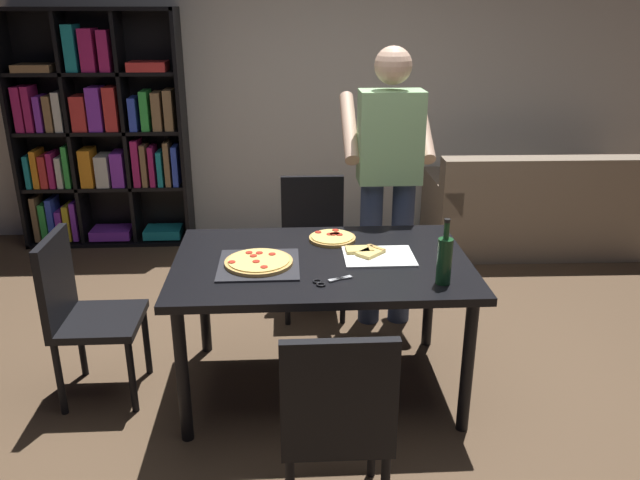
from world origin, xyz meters
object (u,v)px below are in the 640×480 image
(couch, at_px, (532,214))
(wine_bottle, at_px, (444,259))
(chair_far_side, at_px, (313,236))
(dining_table, at_px, (322,273))
(chair_near_camera, at_px, (337,417))
(person_serving_pizza, at_px, (388,173))
(bookshelf, at_px, (100,135))
(kitchen_scissors, at_px, (327,281))
(second_pizza_plain, at_px, (332,238))
(pepperoni_pizza_on_tray, at_px, (259,263))
(chair_left_end, at_px, (81,307))

(couch, bearing_deg, wine_bottle, -120.36)
(chair_far_side, height_order, wine_bottle, wine_bottle)
(dining_table, relative_size, chair_near_camera, 1.67)
(chair_far_side, relative_size, person_serving_pizza, 0.51)
(bookshelf, distance_m, kitchen_scissors, 3.18)
(chair_far_side, distance_m, person_serving_pizza, 0.70)
(couch, distance_m, second_pizza_plain, 2.54)
(bookshelf, height_order, person_serving_pizza, bookshelf)
(second_pizza_plain, bearing_deg, chair_far_side, 96.12)
(chair_near_camera, height_order, bookshelf, bookshelf)
(couch, distance_m, kitchen_scissors, 2.99)
(chair_far_side, bearing_deg, wine_bottle, -67.11)
(person_serving_pizza, xyz_separation_m, pepperoni_pizza_on_tray, (-0.77, -0.83, -0.23))
(person_serving_pizza, bearing_deg, pepperoni_pizza_on_tray, -133.08)
(wine_bottle, bearing_deg, bookshelf, 130.25)
(couch, bearing_deg, chair_near_camera, -122.61)
(couch, relative_size, pepperoni_pizza_on_tray, 4.29)
(kitchen_scissors, bearing_deg, pepperoni_pizza_on_tray, 146.15)
(chair_near_camera, bearing_deg, chair_far_side, 90.00)
(kitchen_scissors, bearing_deg, chair_left_end, 167.25)
(chair_near_camera, height_order, wine_bottle, wine_bottle)
(pepperoni_pizza_on_tray, bearing_deg, couch, 42.78)
(bookshelf, bearing_deg, wine_bottle, -49.75)
(kitchen_scissors, bearing_deg, chair_far_side, 90.34)
(person_serving_pizza, bearing_deg, chair_far_side, 154.16)
(kitchen_scissors, distance_m, second_pizza_plain, 0.56)
(pepperoni_pizza_on_tray, height_order, kitchen_scissors, pepperoni_pizza_on_tray)
(dining_table, relative_size, couch, 0.88)
(chair_near_camera, relative_size, bookshelf, 0.46)
(second_pizza_plain, bearing_deg, bookshelf, 130.76)
(chair_near_camera, bearing_deg, dining_table, 90.00)
(kitchen_scissors, xyz_separation_m, second_pizza_plain, (0.07, 0.56, 0.01))
(chair_near_camera, distance_m, chair_far_side, 1.96)
(couch, bearing_deg, dining_table, -133.70)
(couch, height_order, kitchen_scissors, couch)
(chair_left_end, height_order, pepperoni_pizza_on_tray, chair_left_end)
(person_serving_pizza, distance_m, kitchen_scissors, 1.16)
(couch, xyz_separation_m, kitchen_scissors, (-1.89, -2.27, 0.45))
(chair_far_side, distance_m, couch, 2.16)
(pepperoni_pizza_on_tray, bearing_deg, kitchen_scissors, -33.85)
(couch, relative_size, person_serving_pizza, 0.98)
(couch, bearing_deg, kitchen_scissors, -129.82)
(chair_far_side, xyz_separation_m, second_pizza_plain, (0.08, -0.70, 0.25))
(kitchen_scissors, relative_size, second_pizza_plain, 0.77)
(kitchen_scissors, bearing_deg, chair_near_camera, -90.61)
(bookshelf, xyz_separation_m, kitchen_scissors, (1.74, -2.65, -0.18))
(chair_far_side, distance_m, pepperoni_pizza_on_tray, 1.12)
(chair_far_side, height_order, pepperoni_pizza_on_tray, chair_far_side)
(chair_far_side, relative_size, wine_bottle, 2.85)
(couch, height_order, wine_bottle, wine_bottle)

